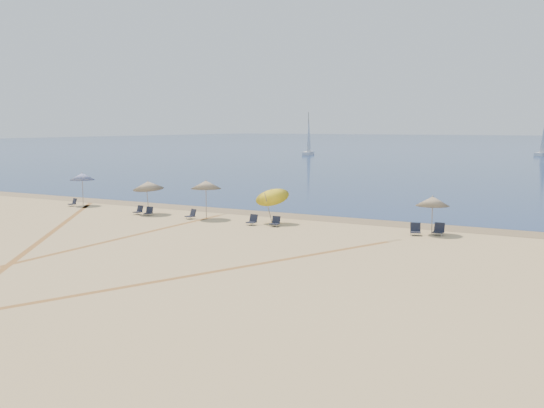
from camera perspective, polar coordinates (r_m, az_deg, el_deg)
The scene contains 18 objects.
ground at distance 25.22m, azimuth -22.62°, elevation -7.93°, with size 160.00×160.00×0.00m, color tan.
wet_sand at distance 43.99m, azimuth 2.50°, elevation -1.10°, with size 500.00×500.00×0.00m, color olive.
umbrella_0 at distance 52.14m, azimuth -16.94°, elevation 2.41°, with size 1.95×1.95×2.63m.
umbrella_1 at distance 45.85m, azimuth -11.25°, elevation 1.69°, with size 2.23×2.28×2.45m.
umbrella_2 at distance 42.92m, azimuth -6.05°, elevation 1.77°, with size 2.09×2.09×2.66m.
umbrella_3 at distance 40.67m, azimuth -0.05°, elevation 0.95°, with size 2.22×2.24×2.66m.
umbrella_4 at distance 37.76m, azimuth 14.45°, elevation 0.25°, with size 1.97×1.97×2.27m.
chair_0 at distance 51.87m, azimuth -17.70°, elevation 0.12°, with size 0.64×0.70×0.61m.
chair_1 at distance 45.81m, azimuth -12.07°, elevation -0.58°, with size 0.58×0.66×0.63m.
chair_2 at distance 45.18m, azimuth -11.18°, elevation -0.68°, with size 0.62×0.69×0.60m.
chair_3 at distance 43.02m, azimuth -7.37°, elevation -0.96°, with size 0.73×0.78×0.66m.
chair_4 at distance 40.06m, azimuth -1.80°, elevation -1.50°, with size 0.57×0.66×0.67m.
chair_5 at distance 39.46m, azimuth 0.31°, elevation -1.65°, with size 0.60×0.68×0.64m.
chair_6 at distance 37.30m, azimuth 12.96°, elevation -2.30°, with size 0.77×0.83×0.70m.
chair_7 at distance 37.58m, azimuth 14.99°, elevation -2.28°, with size 0.61×0.71×0.72m.
sailboat_0 at distance 137.34m, azimuth 3.36°, elevation 5.68°, with size 3.09×6.40×9.24m.
sailboat_2 at distance 144.60m, azimuth 23.62°, elevation 5.23°, with size 3.37×6.75×9.74m.
tire_tracks at distance 33.90m, azimuth -15.76°, elevation -3.86°, with size 52.99×46.15×0.00m.
Camera 1 is at (19.20, -15.07, 6.33)m, focal length 41.23 mm.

